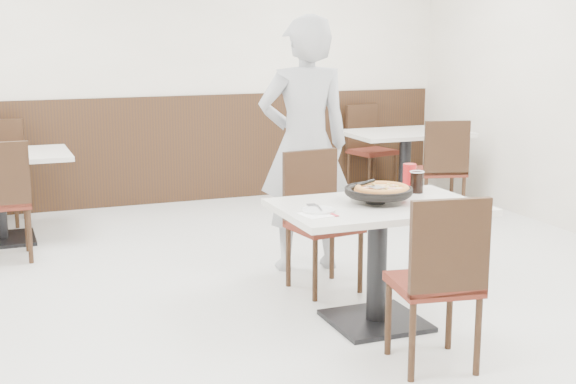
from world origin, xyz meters
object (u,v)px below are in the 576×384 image
object	(u,v)px
bg_chair_left_near	(2,200)
bg_table_right	(405,168)
chair_near	(433,280)
red_cup	(410,176)
pizza_pan	(378,195)
side_plate	(318,210)
bg_chair_right_near	(440,169)
pizza	(382,191)
cola_glass	(417,183)
main_table	(377,264)
diner_person	(304,145)
bg_chair_right_far	(372,149)
chair_far	(324,223)

from	to	relation	value
bg_chair_left_near	bg_table_right	distance (m)	3.97
chair_near	red_cup	bearing A→B (deg)	76.17
pizza_pan	side_plate	bearing A→B (deg)	-166.27
pizza_pan	bg_chair_right_near	world-z (taller)	bg_chair_right_near
side_plate	bg_table_right	size ratio (longest dim) A/B	0.16
chair_near	bg_chair_left_near	world-z (taller)	same
pizza	cola_glass	xyz separation A→B (m)	(0.33, 0.15, 0.00)
cola_glass	bg_chair_right_near	xyz separation A→B (m)	(1.46, 2.07, -0.34)
main_table	chair_near	distance (m)	0.66
red_cup	diner_person	world-z (taller)	diner_person
bg_chair_left_near	cola_glass	bearing A→B (deg)	-40.24
bg_chair_right_far	diner_person	bearing A→B (deg)	40.70
main_table	bg_chair_left_near	distance (m)	3.08
pizza_pan	bg_table_right	xyz separation A→B (m)	(1.82, 2.91, -0.42)
chair_far	pizza	distance (m)	0.74
pizza	bg_table_right	size ratio (longest dim) A/B	0.28
bg_table_right	bg_chair_right_near	distance (m)	0.68
bg_chair_left_near	bg_chair_right_near	world-z (taller)	same
chair_far	red_cup	distance (m)	0.67
chair_near	pizza_pan	world-z (taller)	chair_near
red_cup	bg_table_right	bearing A→B (deg)	61.05
cola_glass	chair_far	bearing A→B (deg)	129.63
bg_table_right	bg_chair_right_near	world-z (taller)	bg_chair_right_near
bg_chair_right_far	pizza	bearing A→B (deg)	51.26
pizza	diner_person	distance (m)	1.19
bg_chair_left_near	chair_far	bearing A→B (deg)	-37.70
cola_glass	bg_chair_right_far	size ratio (longest dim) A/B	0.14
pizza_pan	bg_chair_right_near	xyz separation A→B (m)	(1.82, 2.24, -0.32)
side_plate	bg_table_right	distance (m)	3.79
chair_near	side_plate	xyz separation A→B (m)	(-0.41, 0.59, 0.28)
chair_near	bg_chair_right_far	distance (m)	4.64
main_table	chair_far	xyz separation A→B (m)	(-0.04, 0.71, 0.10)
pizza_pan	diner_person	bearing A→B (deg)	89.41
red_cup	bg_table_right	size ratio (longest dim) A/B	0.13
cola_glass	bg_table_right	world-z (taller)	cola_glass
cola_glass	bg_chair_right_near	size ratio (longest dim) A/B	0.14
main_table	bg_chair_left_near	world-z (taller)	bg_chair_left_near
pizza	bg_chair_right_near	bearing A→B (deg)	51.15
pizza	side_plate	distance (m)	0.49
pizza	bg_chair_right_far	world-z (taller)	bg_chair_right_far
chair_far	bg_table_right	distance (m)	2.92
chair_far	bg_table_right	xyz separation A→B (m)	(1.88, 2.24, -0.10)
chair_near	diner_person	bearing A→B (deg)	97.47
chair_near	pizza_pan	distance (m)	0.76
main_table	bg_table_right	bearing A→B (deg)	57.96
cola_glass	diner_person	bearing A→B (deg)	108.60
pizza	bg_table_right	bearing A→B (deg)	58.22
red_cup	chair_near	bearing A→B (deg)	-112.53
bg_chair_right_far	pizza_pan	bearing A→B (deg)	50.93
cola_glass	bg_chair_right_far	distance (m)	3.71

